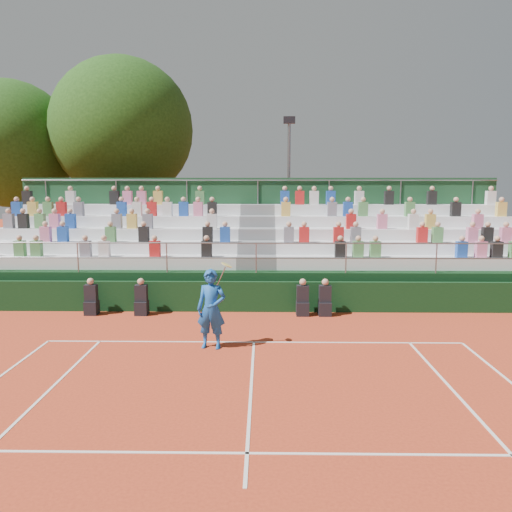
{
  "coord_description": "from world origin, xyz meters",
  "views": [
    {
      "loc": [
        0.25,
        -12.73,
        4.18
      ],
      "look_at": [
        0.0,
        3.5,
        1.8
      ],
      "focal_mm": 35.0,
      "sensor_mm": 36.0,
      "label": 1
    }
  ],
  "objects_px": {
    "tree_east": "(122,130)",
    "floodlight_mast": "(289,178)",
    "tree_west": "(11,145)",
    "tennis_player": "(211,309)"
  },
  "relations": [
    {
      "from": "tree_east",
      "to": "floodlight_mast",
      "type": "distance_m",
      "value": 8.92
    },
    {
      "from": "floodlight_mast",
      "to": "tree_west",
      "type": "bearing_deg",
      "value": -179.05
    },
    {
      "from": "tree_east",
      "to": "floodlight_mast",
      "type": "bearing_deg",
      "value": 1.16
    },
    {
      "from": "tree_east",
      "to": "floodlight_mast",
      "type": "relative_size",
      "value": 1.39
    },
    {
      "from": "tennis_player",
      "to": "tree_west",
      "type": "distance_m",
      "value": 18.81
    },
    {
      "from": "tree_east",
      "to": "floodlight_mast",
      "type": "height_order",
      "value": "tree_east"
    },
    {
      "from": "tree_west",
      "to": "floodlight_mast",
      "type": "height_order",
      "value": "tree_west"
    },
    {
      "from": "tennis_player",
      "to": "floodlight_mast",
      "type": "bearing_deg",
      "value": 79.41
    },
    {
      "from": "tree_west",
      "to": "tennis_player",
      "type": "bearing_deg",
      "value": -49.6
    },
    {
      "from": "tennis_player",
      "to": "floodlight_mast",
      "type": "xyz_separation_m",
      "value": [
        2.62,
        14.02,
        3.42
      ]
    }
  ]
}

